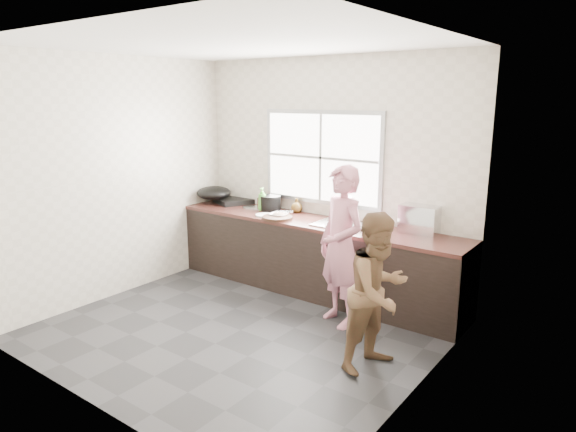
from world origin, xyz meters
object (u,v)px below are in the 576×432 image
Objects in this scene: bowl_mince at (279,215)px; bowl_held at (333,226)px; bowl_crabs at (371,232)px; bottle_green at (262,199)px; bottle_brown_short at (297,206)px; woman at (341,252)px; plate_food at (264,215)px; bottle_brown_tall at (261,201)px; black_pot at (271,203)px; cutting_board at (277,218)px; glass_jar at (264,207)px; person_side at (378,292)px; pot_lid_right at (259,208)px; pot_lid_left at (251,207)px; wok at (214,193)px; burner at (234,201)px; dish_rack at (420,219)px.

bowl_mince is 1.01× the size of bowl_held.
bowl_crabs is 1.65m from bottle_green.
woman is at bearing -35.41° from bottle_brown_short.
bottle_brown_short is (-1.10, 0.78, 0.19)m from woman.
plate_food is 1.28× the size of bottle_brown_short.
bottle_brown_short is (0.54, 0.03, -0.00)m from bottle_brown_tall.
bowl_held is 0.79× the size of black_pot.
cutting_board is (-1.07, 0.36, 0.12)m from woman.
woman is 0.48m from bowl_held.
bowl_held reaches higher than plate_food.
glass_jar is at bearing 130.03° from plate_food.
bowl_mince is 0.40m from glass_jar.
woman is at bearing -18.62° from cutting_board.
pot_lid_right is at bearing 75.10° from person_side.
woman is 4.29× the size of cutting_board.
person_side reaches higher than bottle_brown_short.
black_pot is at bearing 162.81° from bowl_held.
black_pot is at bearing 114.35° from plate_food.
bottle_green reaches higher than plate_food.
plate_food is 0.34m from bottle_green.
black_pot reaches higher than bowl_held.
pot_lid_right is (-0.19, 0.01, -0.09)m from black_pot.
bowl_crabs is at bearing -17.05° from bottle_brown_short.
cutting_board is 2.03× the size of bottle_brown_tall.
bowl_held is at bearing 61.76° from person_side.
pot_lid_left is (-1.42, 0.32, -0.03)m from bowl_held.
woman is 2.37m from wok.
woman is 3.53× the size of burner.
bottle_brown_tall is 0.66× the size of pot_lid_right.
plate_food is at bearing -46.59° from bottle_brown_tall.
plate_food is (-0.19, -0.03, -0.02)m from bowl_mince.
woman reaches higher than cutting_board.
person_side is 3.21m from wok.
glass_jar is at bearing 75.37° from person_side.
woman is at bearing -104.90° from bowl_crabs.
person_side is 1.37m from bowl_held.
glass_jar is at bearing -12.47° from burner.
glass_jar is at bearing -27.27° from bottle_green.
pot_lid_left is at bearing -133.80° from bottle_brown_tall.
bowl_crabs is 0.40× the size of burner.
woman is 3.33× the size of wok.
woman is at bearing -19.45° from burner.
pot_lid_left is at bearing -169.02° from bottle_brown_short.
cutting_board is 0.78× the size of wok.
burner reaches higher than cutting_board.
black_pot is at bearing 5.72° from pot_lid_left.
bottle_brown_short reaches higher than bowl_held.
bottle_brown_tall is at bearing 132.84° from bottle_green.
dish_rack is 2.12m from pot_lid_right.
bowl_held reaches higher than pot_lid_right.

